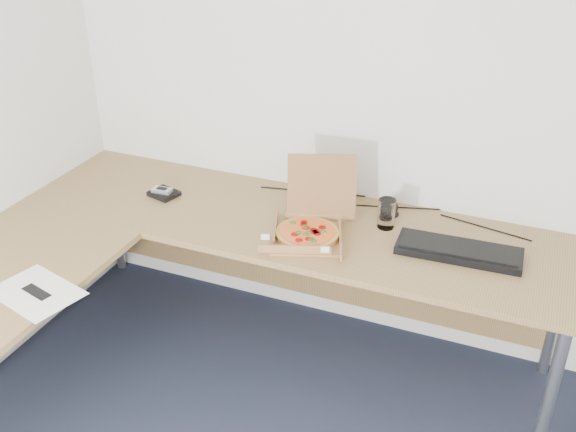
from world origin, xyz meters
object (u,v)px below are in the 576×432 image
at_px(desk, 177,257).
at_px(drinking_glass, 386,214).
at_px(keyboard, 459,251).
at_px(wallet, 164,194).
at_px(pizza_box, 309,228).

xyz_separation_m(desk, drinking_glass, (0.75, 0.53, 0.10)).
relative_size(drinking_glass, keyboard, 0.27).
xyz_separation_m(drinking_glass, wallet, (-1.07, -0.11, -0.06)).
bearing_deg(keyboard, pizza_box, -173.98).
height_order(pizza_box, drinking_glass, pizza_box).
bearing_deg(wallet, pizza_box, 7.73).
bearing_deg(wallet, keyboard, 14.49).
height_order(keyboard, wallet, keyboard).
height_order(pizza_box, keyboard, pizza_box).
height_order(desk, pizza_box, pizza_box).
bearing_deg(desk, wallet, 127.18).
bearing_deg(pizza_box, drinking_glass, 15.23).
bearing_deg(keyboard, drinking_glass, 159.94).
bearing_deg(drinking_glass, pizza_box, -145.13).
relative_size(pizza_box, wallet, 2.73).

